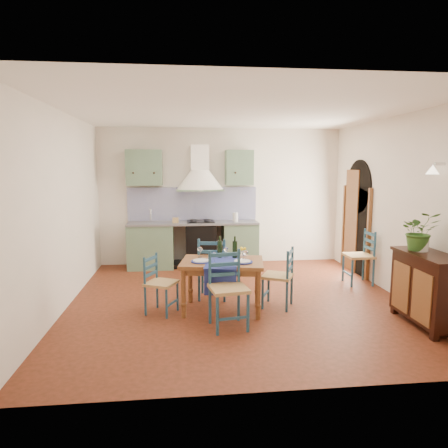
% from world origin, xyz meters
% --- Properties ---
extents(floor, '(5.00, 5.00, 0.00)m').
position_xyz_m(floor, '(0.00, 0.00, 0.00)').
color(floor, '#411F0D').
rests_on(floor, ground).
extents(back_wall, '(5.00, 0.96, 2.80)m').
position_xyz_m(back_wall, '(-0.47, 2.29, 1.05)').
color(back_wall, beige).
rests_on(back_wall, ground).
extents(right_wall, '(0.26, 5.00, 2.80)m').
position_xyz_m(right_wall, '(2.50, 0.28, 1.34)').
color(right_wall, beige).
rests_on(right_wall, ground).
extents(left_wall, '(0.04, 5.00, 2.80)m').
position_xyz_m(left_wall, '(-2.50, 0.00, 1.40)').
color(left_wall, beige).
rests_on(left_wall, ground).
extents(ceiling, '(5.00, 5.00, 0.01)m').
position_xyz_m(ceiling, '(0.00, 0.00, 2.80)').
color(ceiling, white).
rests_on(ceiling, back_wall).
extents(dining_table, '(1.24, 0.96, 1.03)m').
position_xyz_m(dining_table, '(-0.27, -0.40, 0.64)').
color(dining_table, brown).
rests_on(dining_table, ground).
extents(chair_near, '(0.52, 0.52, 0.96)m').
position_xyz_m(chair_near, '(-0.27, -0.98, 0.50)').
color(chair_near, navy).
rests_on(chair_near, ground).
extents(chair_far, '(0.52, 0.52, 0.96)m').
position_xyz_m(chair_far, '(-0.37, 0.15, 0.49)').
color(chair_far, navy).
rests_on(chair_far, ground).
extents(chair_left, '(0.51, 0.51, 0.81)m').
position_xyz_m(chair_left, '(-1.15, -0.39, 0.42)').
color(chair_left, navy).
rests_on(chair_left, ground).
extents(chair_right, '(0.54, 0.54, 0.87)m').
position_xyz_m(chair_right, '(0.56, -0.34, 0.45)').
color(chair_right, navy).
rests_on(chair_right, ground).
extents(chair_spare, '(0.44, 0.44, 0.94)m').
position_xyz_m(chair_spare, '(2.23, 0.66, 0.49)').
color(chair_spare, navy).
rests_on(chair_spare, ground).
extents(sideboard, '(0.50, 1.05, 0.94)m').
position_xyz_m(sideboard, '(2.26, -1.20, 0.51)').
color(sideboard, black).
rests_on(sideboard, ground).
extents(potted_plant, '(0.55, 0.50, 0.51)m').
position_xyz_m(potted_plant, '(2.22, -1.00, 1.19)').
color(potted_plant, '#305D20').
rests_on(potted_plant, sideboard).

